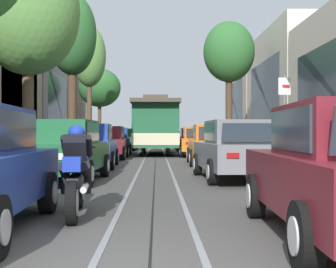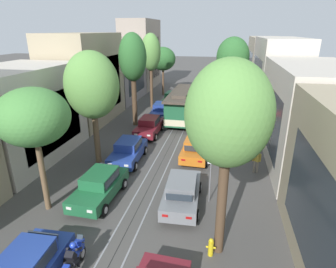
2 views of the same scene
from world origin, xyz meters
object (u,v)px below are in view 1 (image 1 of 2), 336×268
object	(u,v)px
parked_car_green_sixth_left	(123,139)
parked_car_maroon_fourth_left	(107,142)
street_sign_post	(284,114)
parked_car_orange_mid_right	(213,144)
parked_car_green_second_left	(63,150)
parked_car_yellow_far_right	(180,138)
street_tree_kerb_right_second	(229,53)
parked_car_orange_fourth_right	(198,141)
street_tree_kerb_left_second	(28,13)
street_tree_kerb_left_far	(100,88)
pedestrian_on_left_pavement	(275,139)
motorcycle_with_rider	(76,173)
pedestrian_crossing_far	(242,139)
parked_car_blue_mid_left	(89,145)
parked_car_white_sixth_right	(186,139)
street_tree_kerb_left_mid	(72,37)
street_tree_kerb_left_fourth	(89,58)
cable_car_trolley	(156,126)
parked_car_grey_second_right	(237,150)
parked_car_blue_fifth_left	(115,141)
parked_car_maroon_fifth_right	(192,140)
pedestrian_on_right_pavement	(329,142)

from	to	relation	value
parked_car_green_sixth_left	parked_car_maroon_fourth_left	bearing A→B (deg)	-89.85
street_sign_post	parked_car_orange_mid_right	bearing A→B (deg)	103.74
parked_car_green_second_left	parked_car_yellow_far_right	xyz separation A→B (m)	(4.60, 32.45, 0.00)
street_tree_kerb_right_second	parked_car_green_second_left	bearing A→B (deg)	-112.05
parked_car_orange_fourth_right	street_tree_kerb_left_second	xyz separation A→B (m)	(-6.73, -8.60, 4.67)
street_tree_kerb_left_far	pedestrian_on_left_pavement	bearing A→B (deg)	-50.15
motorcycle_with_rider	street_sign_post	distance (m)	7.73
street_tree_kerb_left_far	pedestrian_crossing_far	size ratio (longest dim) A/B	4.25
parked_car_blue_mid_left	pedestrian_on_left_pavement	bearing A→B (deg)	43.66
parked_car_white_sixth_right	street_tree_kerb_left_second	distance (m)	22.83
parked_car_orange_fourth_right	street_tree_kerb_left_second	bearing A→B (deg)	-128.01
parked_car_blue_mid_left	street_tree_kerb_left_far	xyz separation A→B (m)	(-2.37, 22.27, 4.26)
street_tree_kerb_left_mid	street_tree_kerb_left_fourth	world-z (taller)	street_tree_kerb_left_mid
parked_car_orange_mid_right	street_tree_kerb_left_second	distance (m)	8.46
parked_car_maroon_fourth_left	cable_car_trolley	world-z (taller)	cable_car_trolley
parked_car_green_sixth_left	parked_car_grey_second_right	world-z (taller)	same
parked_car_blue_fifth_left	motorcycle_with_rider	size ratio (longest dim) A/B	2.22
parked_car_orange_mid_right	parked_car_orange_fourth_right	distance (m)	6.58
parked_car_maroon_fifth_right	pedestrian_on_right_pavement	world-z (taller)	pedestrian_on_right_pavement
street_sign_post	parked_car_green_second_left	bearing A→B (deg)	-171.27
street_tree_kerb_left_second	street_tree_kerb_left_far	xyz separation A→B (m)	(-0.30, 22.81, -0.41)
parked_car_grey_second_right	pedestrian_crossing_far	bearing A→B (deg)	79.07
pedestrian_on_right_pavement	pedestrian_on_left_pavement	bearing A→B (deg)	88.66
parked_car_grey_second_right	street_tree_kerb_right_second	size ratio (longest dim) A/B	0.53
parked_car_green_sixth_left	motorcycle_with_rider	size ratio (longest dim) A/B	2.21
street_tree_kerb_left_fourth	street_tree_kerb_right_second	distance (m)	9.56
parked_car_green_second_left	street_tree_kerb_left_mid	world-z (taller)	street_tree_kerb_left_mid
parked_car_grey_second_right	street_tree_kerb_left_fourth	xyz separation A→B (m)	(-6.76, 19.55, 5.61)
motorcycle_with_rider	pedestrian_on_left_pavement	distance (m)	20.17
cable_car_trolley	motorcycle_with_rider	xyz separation A→B (m)	(-1.14, -20.21, -1.01)
parked_car_grey_second_right	cable_car_trolley	world-z (taller)	cable_car_trolley
parked_car_grey_second_right	parked_car_maroon_fifth_right	world-z (taller)	same
parked_car_orange_fourth_right	pedestrian_crossing_far	xyz separation A→B (m)	(3.00, 3.17, 0.09)
parked_car_white_sixth_right	street_tree_kerb_left_second	size ratio (longest dim) A/B	0.57
cable_car_trolley	pedestrian_on_left_pavement	world-z (taller)	cable_car_trolley
parked_car_maroon_fourth_left	pedestrian_crossing_far	size ratio (longest dim) A/B	2.76
parked_car_white_sixth_right	street_sign_post	size ratio (longest dim) A/B	1.54
parked_car_blue_mid_left	parked_car_maroon_fourth_left	xyz separation A→B (m)	(0.03, 5.62, 0.00)
parked_car_blue_fifth_left	cable_car_trolley	distance (m)	2.69
parked_car_green_second_left	motorcycle_with_rider	world-z (taller)	parked_car_green_second_left
parked_car_blue_mid_left	parked_car_green_sixth_left	bearing A→B (deg)	89.99
street_tree_kerb_left_second	parked_car_green_second_left	bearing A→B (deg)	-64.33
parked_car_yellow_far_right	street_tree_kerb_left_mid	bearing A→B (deg)	-109.09
street_sign_post	parked_car_blue_mid_left	bearing A→B (deg)	146.34
parked_car_blue_fifth_left	parked_car_grey_second_right	bearing A→B (deg)	-73.32
street_tree_kerb_left_far	pedestrian_crossing_far	bearing A→B (deg)	-47.76
parked_car_green_second_left	pedestrian_crossing_far	size ratio (longest dim) A/B	2.79
street_tree_kerb_left_fourth	pedestrian_on_right_pavement	size ratio (longest dim) A/B	5.26
parked_car_yellow_far_right	pedestrian_on_right_pavement	world-z (taller)	pedestrian_on_right_pavement
parked_car_white_sixth_right	motorcycle_with_rider	size ratio (longest dim) A/B	2.21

